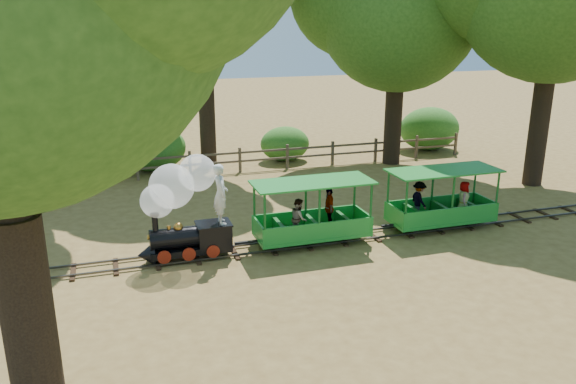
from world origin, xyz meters
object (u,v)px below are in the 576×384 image
object	(u,v)px
locomotive	(182,201)
carriage_front	(313,219)
carriage_rear	(440,205)
fence	(264,156)

from	to	relation	value
locomotive	carriage_front	world-z (taller)	locomotive
carriage_rear	fence	size ratio (longest dim) A/B	0.18
carriage_front	carriage_rear	xyz separation A→B (m)	(3.95, 0.03, -0.00)
fence	locomotive	bearing A→B (deg)	-118.31
locomotive	carriage_rear	world-z (taller)	locomotive
locomotive	carriage_front	xyz separation A→B (m)	(3.46, -0.07, -0.83)
carriage_front	carriage_rear	distance (m)	3.95
carriage_front	carriage_rear	bearing A→B (deg)	0.41
locomotive	carriage_front	distance (m)	3.56
carriage_front	fence	bearing A→B (deg)	84.17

